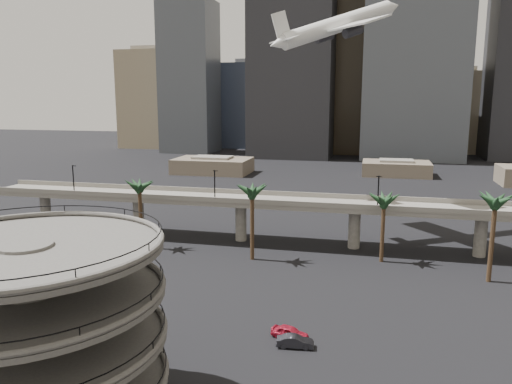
% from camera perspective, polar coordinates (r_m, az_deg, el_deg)
% --- Properties ---
extents(parking_ramp, '(22.20, 22.20, 17.35)m').
position_cam_1_polar(parking_ramp, '(46.48, -24.28, -13.04)').
color(parking_ramp, '#4F4D4A').
rests_on(parking_ramp, ground).
extents(overpass, '(130.00, 9.30, 14.70)m').
position_cam_1_polar(overpass, '(95.52, 4.64, -1.71)').
color(overpass, '#68655D').
rests_on(overpass, ground).
extents(palm_trees, '(76.40, 18.40, 14.00)m').
position_cam_1_polar(palm_trees, '(86.04, 11.51, -0.58)').
color(palm_trees, '#442E1D').
rests_on(palm_trees, ground).
extents(low_buildings, '(135.00, 27.50, 6.80)m').
position_cam_1_polar(low_buildings, '(181.40, 11.04, 2.59)').
color(low_buildings, '#695D4D').
rests_on(low_buildings, ground).
extents(skyline, '(269.00, 86.00, 119.46)m').
position_cam_1_polar(skyline, '(254.82, 14.06, 13.95)').
color(skyline, gray).
rests_on(skyline, ground).
extents(airborne_jet, '(26.30, 25.14, 12.57)m').
position_cam_1_polar(airborne_jet, '(105.82, 9.27, 18.28)').
color(airborne_jet, silver).
rests_on(airborne_jet, ground).
extents(car_a, '(4.79, 2.93, 1.52)m').
position_cam_1_polar(car_a, '(60.82, 3.89, -15.73)').
color(car_a, '#B71A33').
rests_on(car_a, ground).
extents(car_b, '(4.37, 1.96, 1.39)m').
position_cam_1_polar(car_b, '(59.04, 4.49, -16.67)').
color(car_b, '#222328').
rests_on(car_b, ground).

